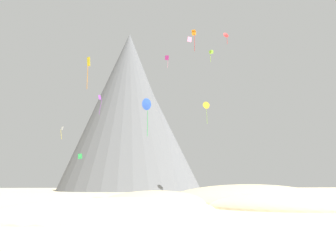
% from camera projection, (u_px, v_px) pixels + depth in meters
% --- Properties ---
extents(ground_plane, '(400.00, 400.00, 0.00)m').
position_uv_depth(ground_plane, '(194.00, 208.00, 27.15)').
color(ground_plane, beige).
extents(dune_foreground_left, '(24.11, 22.54, 2.17)m').
position_uv_depth(dune_foreground_left, '(110.00, 212.00, 23.23)').
color(dune_foreground_left, beige).
rests_on(dune_foreground_left, ground_plane).
extents(dune_foreground_right, '(17.94, 14.39, 2.89)m').
position_uv_depth(dune_foreground_right, '(294.00, 208.00, 26.82)').
color(dune_foreground_right, beige).
rests_on(dune_foreground_right, ground_plane).
extents(dune_midground, '(21.33, 11.37, 4.32)m').
position_uv_depth(dune_midground, '(250.00, 202.00, 36.06)').
color(dune_midground, beige).
rests_on(dune_midground, ground_plane).
extents(dune_back_low, '(17.62, 17.84, 2.97)m').
position_uv_depth(dune_back_low, '(155.00, 204.00, 32.16)').
color(dune_back_low, beige).
rests_on(dune_back_low, ground_plane).
extents(bush_near_right, '(3.29, 3.29, 0.96)m').
position_uv_depth(bush_near_right, '(278.00, 201.00, 29.79)').
color(bush_near_right, '#477238').
rests_on(bush_near_right, ground_plane).
extents(bush_scatter_east, '(2.62, 2.62, 0.51)m').
position_uv_depth(bush_scatter_east, '(241.00, 196.00, 49.75)').
color(bush_scatter_east, '#568442').
rests_on(bush_scatter_east, ground_plane).
extents(rock_massif, '(67.30, 62.18, 62.70)m').
position_uv_depth(rock_massif, '(132.00, 118.00, 115.41)').
color(rock_massif, slate).
rests_on(rock_massif, ground_plane).
extents(kite_orange_high, '(1.13, 1.13, 4.83)m').
position_uv_depth(kite_orange_high, '(194.00, 33.00, 66.88)').
color(kite_orange_high, orange).
extents(kite_blue_mid, '(1.84, 1.46, 6.27)m').
position_uv_depth(kite_blue_mid, '(147.00, 105.00, 47.96)').
color(kite_blue_mid, blue).
extents(kite_red_high, '(1.43, 0.74, 3.10)m').
position_uv_depth(kite_red_high, '(226.00, 35.00, 69.54)').
color(kite_red_high, red).
extents(kite_white_mid, '(0.73, 0.80, 3.63)m').
position_uv_depth(kite_white_mid, '(62.00, 130.00, 82.05)').
color(kite_white_mid, white).
extents(kite_lime_high, '(1.09, 1.09, 3.10)m').
position_uv_depth(kite_lime_high, '(211.00, 52.00, 75.03)').
color(kite_lime_high, '#8CD133').
extents(kite_green_low, '(1.04, 0.29, 1.31)m').
position_uv_depth(kite_green_low, '(80.00, 156.00, 70.99)').
color(kite_green_low, green).
extents(kite_pink_high, '(1.25, 0.37, 1.62)m').
position_uv_depth(kite_pink_high, '(190.00, 39.00, 71.25)').
color(kite_pink_high, pink).
extents(kite_violet_mid, '(1.02, 0.48, 5.43)m').
position_uv_depth(kite_violet_mid, '(100.00, 101.00, 79.39)').
color(kite_violet_mid, purple).
extents(kite_gold_mid, '(2.12, 0.40, 6.57)m').
position_uv_depth(kite_gold_mid, '(206.00, 106.00, 86.45)').
color(kite_gold_mid, gold).
extents(kite_magenta_high, '(0.89, 1.05, 3.40)m').
position_uv_depth(kite_magenta_high, '(167.00, 59.00, 78.66)').
color(kite_magenta_high, '#D1339E').
extents(kite_yellow_mid, '(0.62, 0.69, 5.80)m').
position_uv_depth(kite_yellow_mid, '(88.00, 66.00, 51.75)').
color(kite_yellow_mid, yellow).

